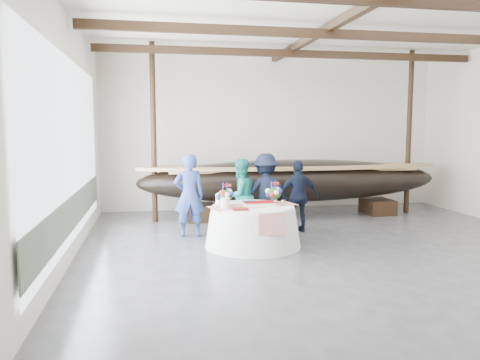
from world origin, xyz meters
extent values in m
cube|color=#3D3D42|center=(0.00, 0.00, 0.00)|extent=(10.00, 12.00, 0.01)
cube|color=silver|center=(0.00, 6.00, 2.25)|extent=(10.00, 0.02, 4.50)
cube|color=silver|center=(-5.00, 0.00, 2.25)|extent=(0.02, 12.00, 4.50)
cube|color=white|center=(0.00, 0.00, 4.50)|extent=(10.00, 12.00, 0.01)
cube|color=black|center=(0.00, -1.00, 4.25)|extent=(9.80, 0.12, 0.18)
cube|color=black|center=(0.00, 1.50, 4.25)|extent=(9.80, 0.12, 0.18)
cube|color=black|center=(0.00, 4.00, 4.25)|extent=(9.80, 0.12, 0.18)
cube|color=black|center=(0.00, 0.00, 4.38)|extent=(0.15, 11.76, 0.15)
cylinder|color=black|center=(-3.50, 4.39, 2.25)|extent=(0.14, 0.14, 4.50)
cylinder|color=black|center=(3.50, 4.39, 2.25)|extent=(0.14, 0.14, 4.50)
cube|color=silver|center=(-4.95, 1.00, 2.00)|extent=(0.02, 7.00, 3.20)
cube|color=#596654|center=(-4.94, 1.00, 0.90)|extent=(0.02, 7.00, 0.60)
cube|color=black|center=(-2.33, 4.39, 0.21)|extent=(0.72, 0.93, 0.41)
cube|color=black|center=(2.62, 4.39, 0.21)|extent=(0.72, 0.93, 0.41)
ellipsoid|color=black|center=(0.15, 4.39, 0.98)|extent=(8.25, 1.65, 1.13)
cube|color=#9E7A4C|center=(0.15, 4.39, 1.29)|extent=(6.60, 1.08, 0.06)
cone|color=white|center=(-1.58, 1.47, 0.40)|extent=(1.93, 1.93, 0.80)
cylinder|color=white|center=(-1.58, 1.47, 0.81)|extent=(1.64, 1.64, 0.04)
cube|color=red|center=(-1.58, 1.47, 0.83)|extent=(1.86, 0.94, 0.01)
cube|color=white|center=(-1.46, 1.44, 0.86)|extent=(0.60, 0.40, 0.07)
cylinder|color=white|center=(-2.16, 1.32, 0.93)|extent=(0.18, 0.18, 0.20)
cylinder|color=white|center=(-2.20, 1.79, 0.93)|extent=(0.18, 0.18, 0.21)
cube|color=maroon|center=(-1.92, 1.05, 0.84)|extent=(0.30, 0.24, 0.03)
cone|color=silver|center=(-0.98, 1.35, 0.89)|extent=(0.09, 0.09, 0.12)
imported|color=navy|center=(-2.77, 2.57, 0.91)|extent=(0.68, 0.46, 1.83)
imported|color=#1A877A|center=(-1.61, 2.69, 0.85)|extent=(1.02, 0.92, 1.70)
imported|color=black|center=(-1.00, 2.76, 0.90)|extent=(1.18, 0.70, 1.81)
imported|color=black|center=(-0.26, 2.59, 0.83)|extent=(0.97, 0.41, 1.65)
camera|label=1|loc=(-3.54, -7.59, 2.37)|focal=35.00mm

